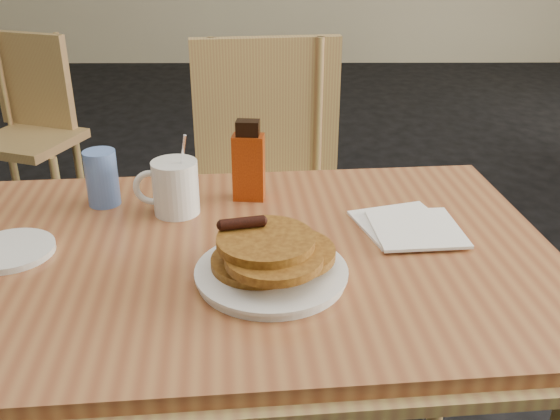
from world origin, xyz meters
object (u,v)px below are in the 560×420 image
Objects in this scene: chair_wall_extra at (31,115)px; pancake_plate at (271,263)px; chair_main_far at (267,177)px; coffee_mug at (174,187)px; blue_tumbler at (102,178)px; syrup_bottle at (249,163)px; main_table at (249,270)px.

pancake_plate reaches higher than chair_wall_extra.
coffee_mug is at bearing -113.92° from chair_main_far.
coffee_mug reaches higher than pancake_plate.
coffee_mug is at bearing -15.58° from blue_tumbler.
syrup_bottle is at bearing -100.00° from chair_main_far.
syrup_bottle is at bearing 4.82° from blue_tumbler.
chair_main_far reaches higher than chair_wall_extra.
pancake_plate is at bearing -95.30° from chair_main_far.
syrup_bottle is (-0.03, -0.51, 0.24)m from chair_main_far.
syrup_bottle is at bearing -35.02° from chair_wall_extra.
coffee_mug is 1.48× the size of blue_tumbler.
blue_tumbler is (-0.31, -0.03, -0.02)m from syrup_bottle.
pancake_plate is (0.02, -0.83, 0.19)m from chair_main_far.
chair_wall_extra is at bearing 116.15° from blue_tumbler.
pancake_plate is 0.47m from blue_tumbler.
coffee_mug is (-0.16, 0.16, 0.10)m from main_table.
syrup_bottle reaches higher than main_table.
main_table is 7.06× the size of syrup_bottle.
blue_tumbler is (-0.34, -0.53, 0.22)m from chair_main_far.
main_table is at bearing 113.33° from pancake_plate.
chair_main_far is at bearing -22.02° from chair_wall_extra.
coffee_mug is at bearing 127.50° from pancake_plate.
chair_main_far reaches higher than syrup_bottle.
chair_wall_extra is (-1.03, 1.67, -0.21)m from main_table.
chair_main_far is 1.17× the size of chair_wall_extra.
chair_main_far is 0.64m from coffee_mug.
chair_wall_extra is 1.80m from syrup_bottle.
main_table is at bearing -98.39° from chair_main_far.
pancake_plate is (1.08, -1.77, 0.28)m from chair_wall_extra.
chair_main_far is 8.33× the size of blue_tumbler.
coffee_mug is 0.17m from syrup_bottle.
syrup_bottle is at bearing 98.55° from pancake_plate.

